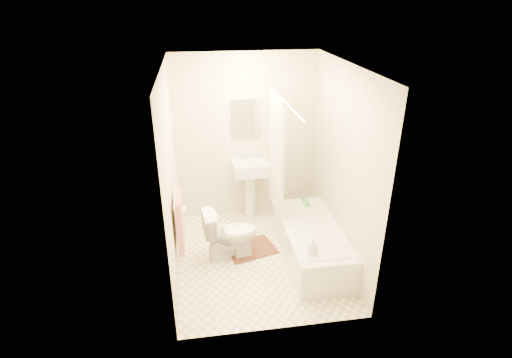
{
  "coord_description": "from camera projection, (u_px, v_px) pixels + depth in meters",
  "views": [
    {
      "loc": [
        -0.68,
        -4.15,
        3.08
      ],
      "look_at": [
        0.0,
        0.25,
        1.0
      ],
      "focal_mm": 28.0,
      "sensor_mm": 36.0,
      "label": 1
    }
  ],
  "objects": [
    {
      "name": "ceiling",
      "position": [
        260.0,
        66.0,
        4.1
      ],
      "size": [
        2.4,
        2.4,
        0.0
      ],
      "primitive_type": "plane",
      "color": "white",
      "rests_on": "ground"
    },
    {
      "name": "toilet",
      "position": [
        230.0,
        234.0,
        5.01
      ],
      "size": [
        0.72,
        0.46,
        0.67
      ],
      "primitive_type": "imported",
      "rotation": [
        0.0,
        0.0,
        1.69
      ],
      "color": "silver",
      "rests_on": "floor"
    },
    {
      "name": "bath_mat",
      "position": [
        251.0,
        249.0,
        5.28
      ],
      "size": [
        0.72,
        0.62,
        0.02
      ],
      "primitive_type": "cube",
      "rotation": [
        0.0,
        0.0,
        0.28
      ],
      "color": "#48271B",
      "rests_on": "floor"
    },
    {
      "name": "scrub_brush",
      "position": [
        306.0,
        202.0,
        5.51
      ],
      "size": [
        0.07,
        0.21,
        0.04
      ],
      "primitive_type": "cube",
      "rotation": [
        0.0,
        0.0,
        -0.03
      ],
      "color": "green",
      "rests_on": "bathtub"
    },
    {
      "name": "towel",
      "position": [
        180.0,
        221.0,
        4.43
      ],
      "size": [
        0.06,
        0.45,
        0.66
      ],
      "primitive_type": "cube",
      "color": "#CC7266",
      "rests_on": "towel_bar"
    },
    {
      "name": "shower_curtain",
      "position": [
        276.0,
        154.0,
        5.09
      ],
      "size": [
        0.04,
        0.8,
        1.55
      ],
      "primitive_type": "cube",
      "color": "silver",
      "rests_on": "curtain_rod"
    },
    {
      "name": "towel_bar",
      "position": [
        175.0,
        196.0,
        4.29
      ],
      "size": [
        0.02,
        0.6,
        0.02
      ],
      "primitive_type": "cylinder",
      "rotation": [
        1.57,
        0.0,
        0.0
      ],
      "color": "silver",
      "rests_on": "wall_left"
    },
    {
      "name": "sink",
      "position": [
        250.0,
        187.0,
        5.86
      ],
      "size": [
        0.52,
        0.42,
        0.98
      ],
      "primitive_type": null,
      "rotation": [
        0.0,
        0.0,
        0.04
      ],
      "color": "silver",
      "rests_on": "floor"
    },
    {
      "name": "floor",
      "position": [
        259.0,
        258.0,
        5.11
      ],
      "size": [
        2.4,
        2.4,
        0.0
      ],
      "primitive_type": "plane",
      "color": "beige",
      "rests_on": "ground"
    },
    {
      "name": "curtain_rod",
      "position": [
        285.0,
        101.0,
        4.4
      ],
      "size": [
        0.03,
        1.7,
        0.03
      ],
      "primitive_type": "cylinder",
      "rotation": [
        1.57,
        0.0,
        0.0
      ],
      "color": "silver",
      "rests_on": "wall_back"
    },
    {
      "name": "wall_left",
      "position": [
        171.0,
        178.0,
        4.47
      ],
      "size": [
        0.02,
        2.4,
        2.4
      ],
      "primitive_type": "cube",
      "color": "beige",
      "rests_on": "ground"
    },
    {
      "name": "mirror",
      "position": [
        246.0,
        118.0,
        5.53
      ],
      "size": [
        0.4,
        0.03,
        0.55
      ],
      "primitive_type": "cube",
      "color": "white",
      "rests_on": "wall_back"
    },
    {
      "name": "soap_bottle",
      "position": [
        312.0,
        246.0,
        4.42
      ],
      "size": [
        0.1,
        0.1,
        0.19
      ],
      "primitive_type": "imported",
      "rotation": [
        0.0,
        0.0,
        0.2
      ],
      "color": "white",
      "rests_on": "bathtub"
    },
    {
      "name": "toilet_paper",
      "position": [
        181.0,
        211.0,
        4.8
      ],
      "size": [
        0.11,
        0.12,
        0.12
      ],
      "primitive_type": "cylinder",
      "rotation": [
        0.0,
        1.57,
        0.0
      ],
      "color": "white",
      "rests_on": "wall_left"
    },
    {
      "name": "bathtub",
      "position": [
        311.0,
        242.0,
        5.04
      ],
      "size": [
        0.68,
        1.56,
        0.44
      ],
      "primitive_type": null,
      "color": "white",
      "rests_on": "floor"
    },
    {
      "name": "wall_right",
      "position": [
        342.0,
        167.0,
        4.74
      ],
      "size": [
        0.02,
        2.4,
        2.4
      ],
      "primitive_type": "cube",
      "color": "beige",
      "rests_on": "ground"
    },
    {
      "name": "wall_back",
      "position": [
        246.0,
        138.0,
        5.68
      ],
      "size": [
        2.0,
        0.02,
        2.4
      ],
      "primitive_type": "cube",
      "color": "beige",
      "rests_on": "ground"
    }
  ]
}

